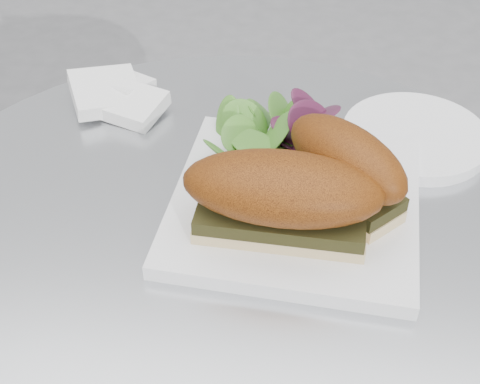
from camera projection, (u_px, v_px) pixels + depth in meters
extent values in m
cylinder|color=silver|center=(229.00, 247.00, 0.64)|extent=(0.70, 0.70, 0.02)
cube|color=white|center=(295.00, 203.00, 0.66)|extent=(0.26, 0.26, 0.02)
cube|color=beige|center=(280.00, 225.00, 0.61)|extent=(0.16, 0.07, 0.01)
cube|color=black|center=(281.00, 214.00, 0.60)|extent=(0.16, 0.07, 0.01)
ellipsoid|color=#6E330A|center=(282.00, 188.00, 0.58)|extent=(0.18, 0.09, 0.06)
cube|color=beige|center=(342.00, 194.00, 0.65)|extent=(0.12, 0.12, 0.01)
cube|color=black|center=(343.00, 183.00, 0.64)|extent=(0.12, 0.12, 0.01)
ellipsoid|color=#6E330A|center=(347.00, 158.00, 0.62)|extent=(0.14, 0.14, 0.06)
cylinder|color=white|center=(415.00, 136.00, 0.74)|extent=(0.16, 0.16, 0.01)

